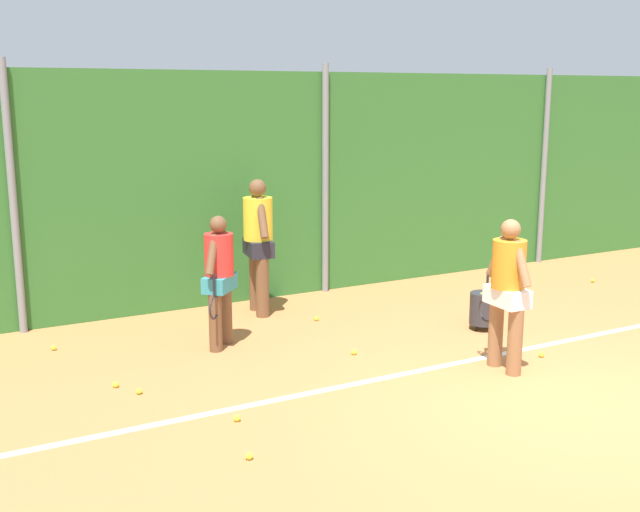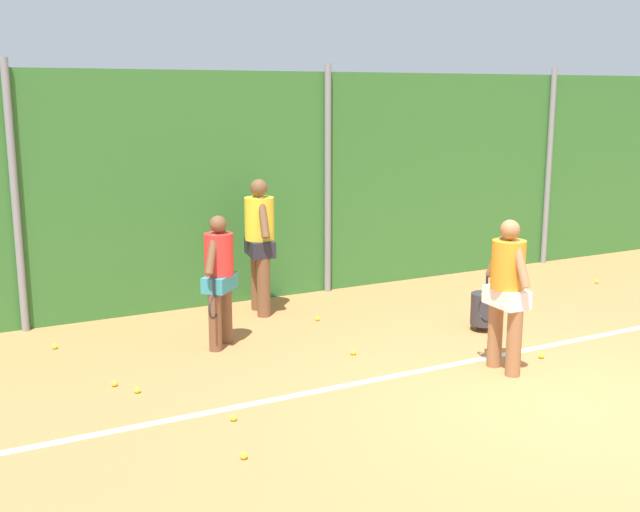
{
  "view_description": "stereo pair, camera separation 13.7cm",
  "coord_description": "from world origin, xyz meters",
  "px_view_note": "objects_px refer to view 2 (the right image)",
  "views": [
    {
      "loc": [
        -5.72,
        -5.31,
        3.06
      ],
      "look_at": [
        -1.27,
        2.91,
        1.09
      ],
      "focal_mm": 43.6,
      "sensor_mm": 36.0,
      "label": 1
    },
    {
      "loc": [
        -5.6,
        -5.38,
        3.06
      ],
      "look_at": [
        -1.27,
        2.91,
        1.09
      ],
      "focal_mm": 43.6,
      "sensor_mm": 36.0,
      "label": 2
    }
  ],
  "objects_px": {
    "tennis_ball_0": "(137,390)",
    "tennis_ball_8": "(317,318)",
    "tennis_ball_2": "(55,346)",
    "tennis_ball_5": "(114,384)",
    "tennis_ball_7": "(233,418)",
    "player_backcourt_far": "(260,239)",
    "player_foreground_near": "(507,288)",
    "player_midcourt": "(219,274)",
    "tennis_ball_10": "(541,356)",
    "ball_hopper": "(484,309)",
    "tennis_ball_6": "(597,281)",
    "tennis_ball_9": "(244,456)",
    "tennis_ball_3": "(353,352)"
  },
  "relations": [
    {
      "from": "tennis_ball_0",
      "to": "tennis_ball_10",
      "type": "height_order",
      "value": "same"
    },
    {
      "from": "tennis_ball_2",
      "to": "tennis_ball_3",
      "type": "height_order",
      "value": "same"
    },
    {
      "from": "player_foreground_near",
      "to": "tennis_ball_0",
      "type": "height_order",
      "value": "player_foreground_near"
    },
    {
      "from": "player_foreground_near",
      "to": "player_backcourt_far",
      "type": "distance_m",
      "value": 3.73
    },
    {
      "from": "tennis_ball_0",
      "to": "tennis_ball_2",
      "type": "xyz_separation_m",
      "value": [
        -0.53,
        1.88,
        0.0
      ]
    },
    {
      "from": "tennis_ball_9",
      "to": "player_backcourt_far",
      "type": "bearing_deg",
      "value": 64.82
    },
    {
      "from": "tennis_ball_2",
      "to": "tennis_ball_10",
      "type": "height_order",
      "value": "same"
    },
    {
      "from": "player_foreground_near",
      "to": "player_backcourt_far",
      "type": "xyz_separation_m",
      "value": [
        -1.48,
        3.42,
        0.11
      ]
    },
    {
      "from": "ball_hopper",
      "to": "tennis_ball_2",
      "type": "relative_size",
      "value": 7.78
    },
    {
      "from": "player_foreground_near",
      "to": "tennis_ball_9",
      "type": "relative_size",
      "value": 26.07
    },
    {
      "from": "ball_hopper",
      "to": "tennis_ball_8",
      "type": "xyz_separation_m",
      "value": [
        -1.75,
        1.39,
        -0.26
      ]
    },
    {
      "from": "player_midcourt",
      "to": "tennis_ball_2",
      "type": "xyz_separation_m",
      "value": [
        -1.84,
        0.85,
        -0.88
      ]
    },
    {
      "from": "tennis_ball_3",
      "to": "tennis_ball_5",
      "type": "height_order",
      "value": "same"
    },
    {
      "from": "player_backcourt_far",
      "to": "tennis_ball_3",
      "type": "bearing_deg",
      "value": 16.2
    },
    {
      "from": "player_foreground_near",
      "to": "player_midcourt",
      "type": "relative_size",
      "value": 1.05
    },
    {
      "from": "tennis_ball_0",
      "to": "tennis_ball_8",
      "type": "xyz_separation_m",
      "value": [
        2.87,
        1.45,
        0.0
      ]
    },
    {
      "from": "tennis_ball_5",
      "to": "player_backcourt_far",
      "type": "bearing_deg",
      "value": 36.93
    },
    {
      "from": "player_backcourt_far",
      "to": "tennis_ball_6",
      "type": "bearing_deg",
      "value": 89.72
    },
    {
      "from": "player_backcourt_far",
      "to": "ball_hopper",
      "type": "relative_size",
      "value": 3.71
    },
    {
      "from": "tennis_ball_2",
      "to": "player_backcourt_far",
      "type": "bearing_deg",
      "value": 6.13
    },
    {
      "from": "player_foreground_near",
      "to": "tennis_ball_0",
      "type": "relative_size",
      "value": 26.07
    },
    {
      "from": "tennis_ball_3",
      "to": "player_midcourt",
      "type": "bearing_deg",
      "value": 141.43
    },
    {
      "from": "tennis_ball_0",
      "to": "tennis_ball_8",
      "type": "distance_m",
      "value": 3.22
    },
    {
      "from": "tennis_ball_2",
      "to": "tennis_ball_6",
      "type": "relative_size",
      "value": 1.0
    },
    {
      "from": "tennis_ball_0",
      "to": "tennis_ball_8",
      "type": "relative_size",
      "value": 1.0
    },
    {
      "from": "tennis_ball_6",
      "to": "tennis_ball_10",
      "type": "xyz_separation_m",
      "value": [
        -3.41,
        -2.36,
        0.0
      ]
    },
    {
      "from": "player_backcourt_far",
      "to": "tennis_ball_5",
      "type": "relative_size",
      "value": 28.86
    },
    {
      "from": "tennis_ball_8",
      "to": "tennis_ball_7",
      "type": "bearing_deg",
      "value": -130.98
    },
    {
      "from": "player_backcourt_far",
      "to": "tennis_ball_9",
      "type": "bearing_deg",
      "value": -15.67
    },
    {
      "from": "player_midcourt",
      "to": "player_foreground_near",
      "type": "bearing_deg",
      "value": 92.49
    },
    {
      "from": "player_backcourt_far",
      "to": "tennis_ball_0",
      "type": "distance_m",
      "value": 3.37
    },
    {
      "from": "ball_hopper",
      "to": "tennis_ball_3",
      "type": "height_order",
      "value": "ball_hopper"
    },
    {
      "from": "player_foreground_near",
      "to": "player_midcourt",
      "type": "height_order",
      "value": "player_foreground_near"
    },
    {
      "from": "player_foreground_near",
      "to": "tennis_ball_6",
      "type": "bearing_deg",
      "value": -56.04
    },
    {
      "from": "player_midcourt",
      "to": "tennis_ball_6",
      "type": "relative_size",
      "value": 24.74
    },
    {
      "from": "ball_hopper",
      "to": "tennis_ball_7",
      "type": "relative_size",
      "value": 7.78
    },
    {
      "from": "player_midcourt",
      "to": "ball_hopper",
      "type": "bearing_deg",
      "value": 118.22
    },
    {
      "from": "player_midcourt",
      "to": "player_backcourt_far",
      "type": "relative_size",
      "value": 0.86
    },
    {
      "from": "tennis_ball_5",
      "to": "tennis_ball_8",
      "type": "height_order",
      "value": "same"
    },
    {
      "from": "player_midcourt",
      "to": "player_backcourt_far",
      "type": "xyz_separation_m",
      "value": [
        1.03,
        1.16,
        0.16
      ]
    },
    {
      "from": "tennis_ball_7",
      "to": "tennis_ball_8",
      "type": "relative_size",
      "value": 1.0
    },
    {
      "from": "tennis_ball_5",
      "to": "tennis_ball_7",
      "type": "relative_size",
      "value": 1.0
    },
    {
      "from": "tennis_ball_0",
      "to": "tennis_ball_5",
      "type": "bearing_deg",
      "value": 119.46
    },
    {
      "from": "tennis_ball_3",
      "to": "tennis_ball_10",
      "type": "distance_m",
      "value": 2.22
    },
    {
      "from": "player_midcourt",
      "to": "player_backcourt_far",
      "type": "height_order",
      "value": "player_backcourt_far"
    },
    {
      "from": "tennis_ball_3",
      "to": "tennis_ball_10",
      "type": "xyz_separation_m",
      "value": [
        1.9,
        -1.13,
        0.0
      ]
    },
    {
      "from": "tennis_ball_7",
      "to": "tennis_ball_10",
      "type": "xyz_separation_m",
      "value": [
        3.87,
        -0.01,
        0.0
      ]
    },
    {
      "from": "player_midcourt",
      "to": "ball_hopper",
      "type": "xyz_separation_m",
      "value": [
        3.3,
        -0.97,
        -0.62
      ]
    },
    {
      "from": "tennis_ball_8",
      "to": "player_midcourt",
      "type": "bearing_deg",
      "value": -164.69
    },
    {
      "from": "player_foreground_near",
      "to": "tennis_ball_2",
      "type": "xyz_separation_m",
      "value": [
        -4.35,
        3.12,
        -0.93
      ]
    }
  ]
}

